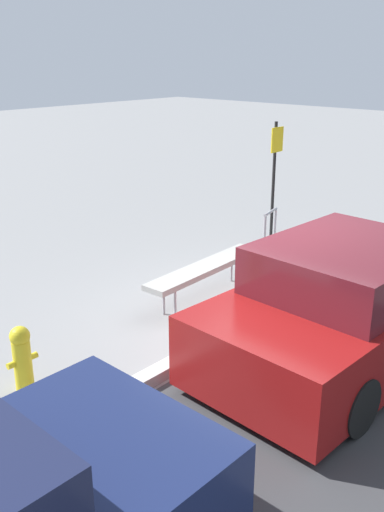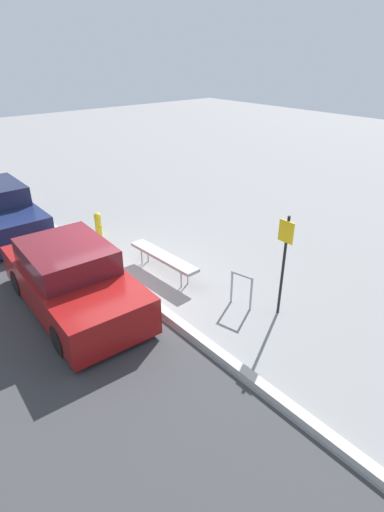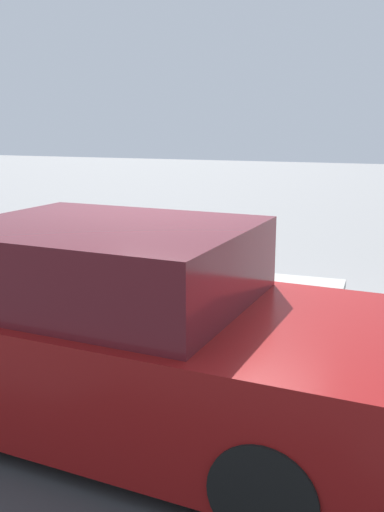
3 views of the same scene
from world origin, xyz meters
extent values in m
plane|color=gray|center=(0.00, 0.00, 0.00)|extent=(60.00, 60.00, 0.00)
cube|color=#B7B7B2|center=(0.00, 0.00, 0.07)|extent=(60.00, 0.20, 0.13)
cylinder|color=#99999E|center=(-0.58, 0.92, 0.23)|extent=(0.04, 0.04, 0.45)
cylinder|color=#99999E|center=(1.04, 1.00, 0.23)|extent=(0.04, 0.04, 0.45)
cylinder|color=#99999E|center=(-0.59, 1.14, 0.23)|extent=(0.04, 0.04, 0.45)
cylinder|color=#99999E|center=(1.03, 1.21, 0.23)|extent=(0.04, 0.04, 0.45)
cube|color=#999993|center=(0.22, 1.07, 0.50)|extent=(2.33, 0.49, 0.08)
cylinder|color=gold|center=(-2.83, 0.92, 0.36)|extent=(0.08, 0.07, 0.07)
cylinder|color=black|center=(1.49, -0.53, 0.30)|extent=(0.61, 0.21, 0.60)
cylinder|color=black|center=(1.41, -2.24, 0.30)|extent=(0.61, 0.21, 0.60)
cylinder|color=black|center=(-1.15, -0.41, 0.30)|extent=(0.61, 0.21, 0.60)
cube|color=maroon|center=(0.13, -1.33, 0.52)|extent=(4.34, 2.03, 0.81)
cube|color=#59171F|center=(-0.04, -1.32, 1.19)|extent=(2.12, 1.75, 0.57)
camera|label=1|loc=(-5.75, -4.08, 3.50)|focal=40.00mm
camera|label=2|loc=(7.60, -4.14, 5.20)|focal=28.00mm
camera|label=3|loc=(2.03, -4.82, 2.16)|focal=40.00mm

